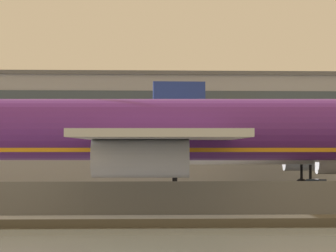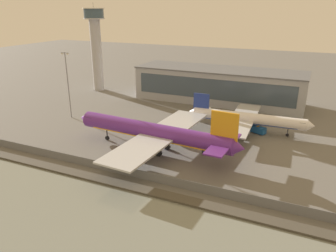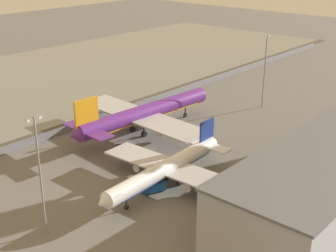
% 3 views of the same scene
% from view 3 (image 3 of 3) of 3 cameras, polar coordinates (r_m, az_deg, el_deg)
% --- Properties ---
extents(ground_plane, '(500.00, 500.00, 0.00)m').
position_cam_3_polar(ground_plane, '(138.50, -1.69, -0.20)').
color(ground_plane, '#66635E').
extents(waterfront_lagoon, '(320.00, 98.00, 0.01)m').
position_cam_3_polar(waterfront_lagoon, '(191.77, -17.44, 4.98)').
color(waterfront_lagoon, gray).
rests_on(waterfront_lagoon, ground).
extents(shoreline_seawall, '(320.00, 3.00, 0.50)m').
position_cam_3_polar(shoreline_seawall, '(152.32, -7.33, 1.77)').
color(shoreline_seawall, '#474238').
rests_on(shoreline_seawall, ground).
extents(perimeter_fence, '(280.00, 0.10, 2.33)m').
position_cam_3_polar(perimeter_fence, '(148.83, -6.20, 1.72)').
color(perimeter_fence, slate).
rests_on(perimeter_fence, ground).
extents(cargo_jet_purple, '(52.60, 45.45, 14.59)m').
position_cam_3_polar(cargo_jet_purple, '(133.75, -2.90, 1.53)').
color(cargo_jet_purple, '#602889').
rests_on(cargo_jet_purple, ground).
extents(passenger_jet_white, '(40.53, 34.90, 11.32)m').
position_cam_3_polar(passenger_jet_white, '(104.31, -0.09, -5.14)').
color(passenger_jet_white, white).
rests_on(passenger_jet_white, ground).
extents(baggage_tug, '(3.40, 3.39, 1.80)m').
position_cam_3_polar(baggage_tug, '(123.49, -6.01, -2.68)').
color(baggage_tug, '#1E2328').
rests_on(baggage_tug, ground).
extents(ops_van, '(5.61, 4.02, 2.48)m').
position_cam_3_polar(ops_van, '(103.19, -1.87, -7.37)').
color(ops_van, '#19519E').
rests_on(ops_van, ground).
extents(apron_light_mast_apron_west, '(3.20, 0.40, 23.82)m').
position_cam_3_polar(apron_light_mast_apron_west, '(155.64, 11.71, 6.91)').
color(apron_light_mast_apron_west, gray).
rests_on(apron_light_mast_apron_west, ground).
extents(apron_light_mast_apron_east, '(3.20, 0.40, 23.32)m').
position_cam_3_polar(apron_light_mast_apron_east, '(87.13, -15.37, -5.24)').
color(apron_light_mast_apron_east, gray).
rests_on(apron_light_mast_apron_east, ground).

